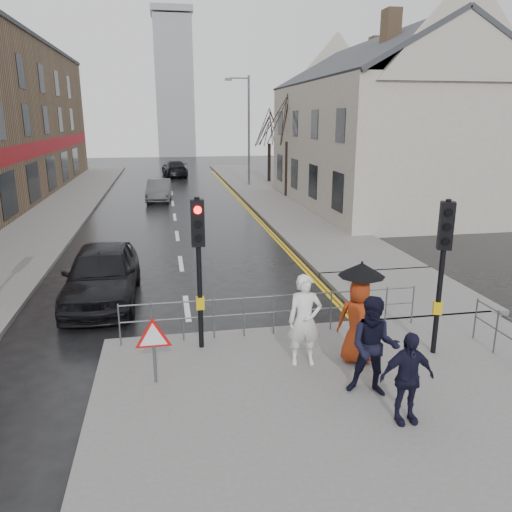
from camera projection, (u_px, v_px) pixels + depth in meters
name	position (u px, v px, depth m)	size (l,w,h in m)	color
ground	(193.00, 357.00, 11.07)	(120.00, 120.00, 0.00)	black
near_pavement	(388.00, 434.00, 8.26)	(10.00, 9.00, 0.14)	#605E5B
left_pavement	(69.00, 200.00, 31.72)	(4.00, 44.00, 0.14)	#605E5B
right_pavement	(263.00, 191.00, 35.88)	(4.00, 40.00, 0.14)	#605E5B
pavement_bridge_right	(404.00, 292.00, 15.02)	(4.00, 4.20, 0.14)	#605E5B
building_right_cream	(379.00, 124.00, 28.94)	(9.00, 16.40, 10.10)	beige
church_tower	(174.00, 88.00, 67.69)	(5.00, 5.00, 18.00)	#92959A
traffic_signal_near_left	(198.00, 247.00, 10.63)	(0.28, 0.27, 3.40)	black
traffic_signal_near_right	(443.00, 251.00, 10.37)	(0.34, 0.33, 3.40)	black
guard_railing_front	(274.00, 305.00, 11.75)	(7.14, 0.04, 1.00)	#595B5E
warning_sign	(153.00, 340.00, 9.51)	(0.80, 0.07, 1.35)	#595B5E
street_lamp	(246.00, 124.00, 37.36)	(1.83, 0.25, 8.00)	#595B5E
tree_near	(288.00, 118.00, 31.85)	(2.40, 2.40, 6.58)	black
tree_far	(269.00, 127.00, 39.71)	(2.40, 2.40, 5.64)	black
pedestrian_a	(305.00, 320.00, 10.25)	(0.70, 0.46, 1.93)	white
pedestrian_b	(374.00, 347.00, 9.10)	(0.92, 0.72, 1.90)	black
pedestrian_with_umbrella	(359.00, 310.00, 10.30)	(1.03, 0.96, 2.17)	#983111
pedestrian_d	(407.00, 378.00, 8.30)	(0.95, 0.40, 1.62)	black
car_parked	(102.00, 274.00, 14.24)	(1.95, 4.84, 1.65)	black
car_mid	(159.00, 190.00, 31.92)	(1.41, 4.04, 1.33)	#424447
car_far	(175.00, 169.00, 45.04)	(2.00, 4.92, 1.43)	black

